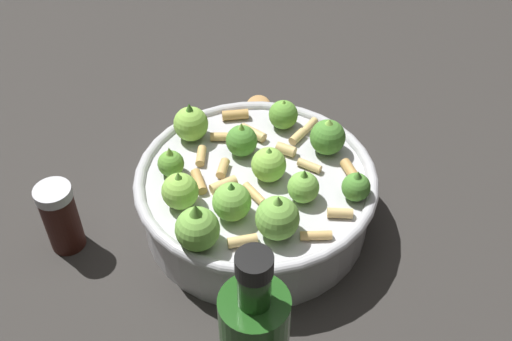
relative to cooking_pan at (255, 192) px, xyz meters
name	(u,v)px	position (x,y,z in m)	size (l,w,h in m)	color
ground_plane	(256,218)	(0.00, 0.00, -0.05)	(2.40, 2.40, 0.00)	#2D2B28
cooking_pan	(255,192)	(0.00, 0.00, 0.00)	(0.28, 0.28, 0.13)	#B7B7BC
pepper_shaker	(61,217)	(0.21, 0.05, 0.00)	(0.04, 0.04, 0.09)	#33140F
wooden_spoon	(255,142)	(0.01, -0.13, -0.04)	(0.04, 0.25, 0.02)	#B2844C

